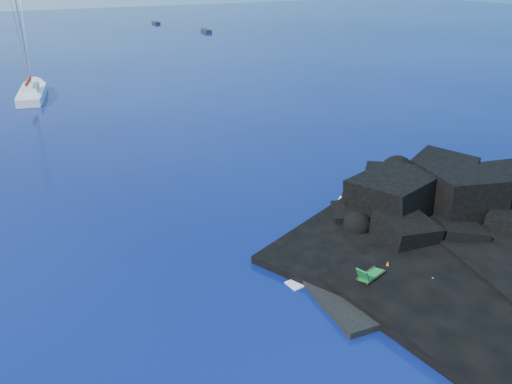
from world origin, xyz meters
TOP-DOWN VIEW (x-y plane):
  - ground at (0.00, 0.00)m, footprint 400.00×400.00m
  - headland at (13.00, 3.00)m, footprint 24.00×24.00m
  - beach at (4.50, 0.50)m, footprint 9.08×6.86m
  - surf_foam at (5.00, 5.00)m, footprint 10.00×8.00m
  - sailboat at (-6.72, 53.13)m, footprint 5.69×14.22m
  - deck_chair at (3.43, 0.69)m, footprint 1.92×1.24m
  - towel at (5.69, -0.84)m, footprint 2.18×1.41m
  - sunbather at (5.69, -0.84)m, footprint 1.91×0.90m
  - marker_cone at (4.93, 1.07)m, footprint 0.39×0.39m
  - distant_boat_a at (35.79, 131.13)m, footprint 1.63×4.57m
  - distant_boat_b at (40.51, 105.89)m, footprint 2.21×5.14m

SIDE VIEW (x-z plane):
  - ground at x=0.00m, z-range 0.00..0.00m
  - headland at x=13.00m, z-range -1.80..1.80m
  - beach at x=4.50m, z-range -0.35..0.35m
  - surf_foam at x=5.00m, z-range -0.03..0.03m
  - sailboat at x=-6.72m, z-range -7.30..7.30m
  - distant_boat_a at x=35.79m, z-range -0.30..0.30m
  - distant_boat_b at x=40.51m, z-range -0.33..0.33m
  - towel at x=5.69m, z-range 0.35..0.40m
  - sunbather at x=5.69m, z-range 0.40..0.65m
  - marker_cone at x=4.93m, z-range 0.35..0.87m
  - deck_chair at x=3.43m, z-range 0.35..1.57m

